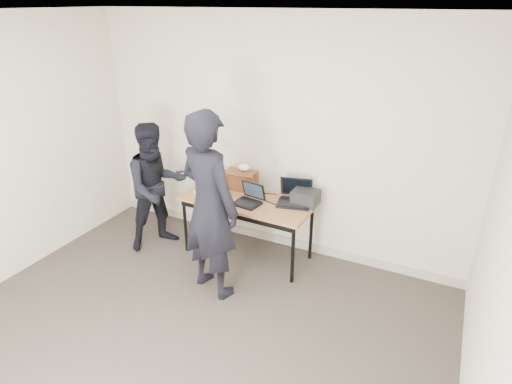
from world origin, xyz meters
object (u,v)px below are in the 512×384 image
Objects in this scene: laptop_right at (295,197)px; person_observer at (157,187)px; equipment_box at (305,197)px; leather_satchel at (242,180)px; laptop_beige at (210,190)px; desk at (246,205)px; laptop_center at (249,199)px; person_typist at (209,206)px.

person_observer is at bearing -177.97° from laptop_right.
leather_satchel is at bearing 177.48° from equipment_box.
equipment_box is 1.75m from person_observer.
laptop_right reaches higher than laptop_beige.
laptop_beige is at bearing 178.84° from laptop_right.
laptop_right is at bearing -7.36° from leather_satchel.
laptop_beige is at bearing -175.99° from desk.
laptop_right is at bearing 29.29° from laptop_beige.
equipment_box is at bearing 32.16° from laptop_center.
desk is 1.10m from person_observer.
laptop_center is at bearing -49.89° from person_observer.
laptop_beige reaches higher than equipment_box.
laptop_center is 0.17× the size of person_typist.
laptop_center reaches higher than desk.
desk is 4.65× the size of laptop_beige.
laptop_beige is 1.12m from equipment_box.
person_observer reaches higher than equipment_box.
laptop_center is (0.53, -0.04, 0.01)m from laptop_beige.
equipment_box reaches higher than desk.
leather_satchel is at bearing 139.06° from laptop_center.
laptop_beige is 0.53m from laptop_center.
laptop_center is 0.70m from person_typist.
person_observer is at bearing -155.95° from leather_satchel.
desk is 0.48m from laptop_beige.
equipment_box is 1.14m from person_typist.
leather_satchel is at bearing 129.85° from desk.
person_observer is (-1.04, 0.49, -0.19)m from person_typist.
laptop_beige is 1.00m from laptop_right.
laptop_center is at bearing -39.69° from desk.
equipment_box is 0.18× the size of person_observer.
equipment_box is at bearing -44.74° from person_observer.
leather_satchel is at bearing 163.36° from laptop_right.
laptop_right is at bearing -104.39° from person_typist.
person_typist reaches higher than laptop_beige.
laptop_right is (0.45, 0.24, 0.01)m from laptop_center.
person_typist reaches higher than desk.
equipment_box is at bearing -109.33° from person_typist.
laptop_center is (0.06, -0.06, 0.11)m from desk.
leather_satchel is at bearing -31.40° from person_observer.
person_typist is at bearing -90.43° from desk.
equipment_box is at bearing 28.68° from laptop_beige.
desk is 3.57× the size of laptop_right.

